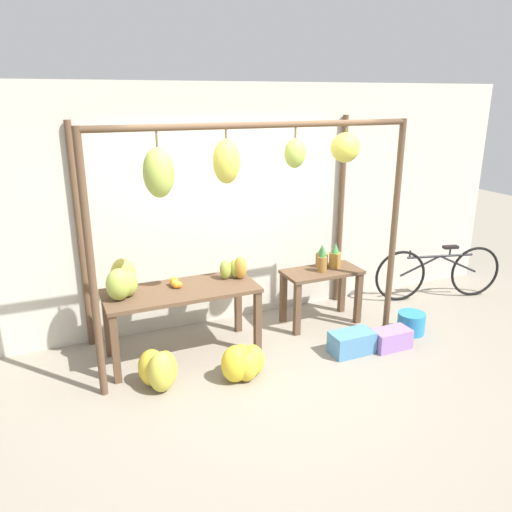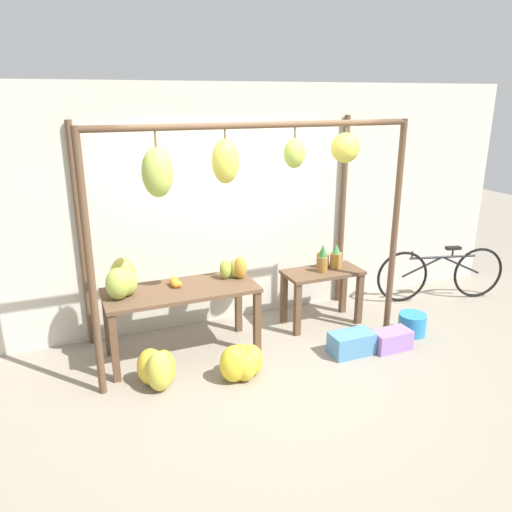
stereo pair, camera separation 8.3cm
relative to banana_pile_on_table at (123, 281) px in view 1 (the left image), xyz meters
name	(u,v)px [view 1 (the left image)]	position (x,y,z in m)	size (l,w,h in m)	color
ground_plane	(277,378)	(1.28, -0.87, -0.92)	(20.00, 20.00, 0.00)	gray
shop_wall_back	(221,207)	(1.28, 0.70, 0.48)	(8.00, 0.08, 2.80)	beige
stall_awning	(247,185)	(1.20, -0.29, 0.91)	(3.27, 1.24, 2.43)	brown
display_table_main	(182,299)	(0.57, -0.03, -0.28)	(1.58, 0.67, 0.75)	brown
display_table_side	(321,283)	(2.31, 0.08, -0.40)	(0.93, 0.46, 0.67)	brown
banana_pile_on_table	(123,281)	(0.00, 0.00, 0.00)	(0.38, 0.42, 0.38)	#9EB247
orange_pile	(176,283)	(0.54, 0.05, -0.12)	(0.11, 0.17, 0.10)	orange
pineapple_cluster	(327,258)	(2.41, 0.13, -0.12)	(0.35, 0.31, 0.31)	olive
banana_pile_ground_left	(159,369)	(0.18, -0.56, -0.73)	(0.44, 0.50, 0.40)	gold
banana_pile_ground_right	(243,362)	(0.98, -0.73, -0.75)	(0.49, 0.45, 0.38)	gold
fruit_crate_white	(352,343)	(2.24, -0.72, -0.80)	(0.47, 0.26, 0.24)	#4C84B2
blue_bucket	(411,323)	(3.15, -0.59, -0.79)	(0.32, 0.32, 0.25)	teal
parked_bicycle	(438,273)	(4.17, 0.12, -0.55)	(1.75, 0.47, 0.74)	black
papaya_pile	(234,269)	(1.19, 0.04, -0.05)	(0.33, 0.23, 0.25)	gold
fruit_crate_purple	(391,339)	(2.70, -0.80, -0.81)	(0.42, 0.24, 0.22)	#9970B7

